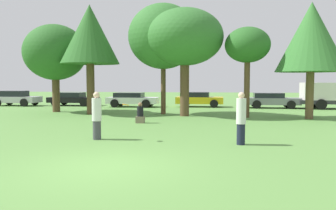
% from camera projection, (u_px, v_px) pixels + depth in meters
% --- Properties ---
extents(ground_plane, '(120.00, 120.00, 0.00)m').
position_uv_depth(ground_plane, '(105.00, 167.00, 8.45)').
color(ground_plane, '#5B8E42').
extents(person_thrower, '(0.35, 0.35, 1.74)m').
position_uv_depth(person_thrower, '(97.00, 116.00, 12.45)').
color(person_thrower, '#3F3F47').
rests_on(person_thrower, ground).
extents(person_catcher, '(0.33, 0.33, 1.77)m').
position_uv_depth(person_catcher, '(241.00, 118.00, 11.41)').
color(person_catcher, '#191E33').
rests_on(person_catcher, ground).
extents(frisbee, '(0.24, 0.23, 0.09)m').
position_uv_depth(frisbee, '(126.00, 105.00, 12.11)').
color(frisbee, orange).
extents(bystander_sitting, '(0.43, 0.36, 1.06)m').
position_uv_depth(bystander_sitting, '(140.00, 114.00, 17.45)').
color(bystander_sitting, '#726651').
rests_on(bystander_sitting, ground).
extents(tree_0, '(4.32, 4.32, 6.07)m').
position_uv_depth(tree_0, '(55.00, 53.00, 23.67)').
color(tree_0, brown).
rests_on(tree_0, ground).
extents(tree_1, '(3.77, 3.77, 7.03)m').
position_uv_depth(tree_1, '(90.00, 35.00, 21.82)').
color(tree_1, brown).
rests_on(tree_1, ground).
extents(tree_2, '(4.52, 4.52, 7.12)m').
position_uv_depth(tree_2, '(163.00, 37.00, 22.01)').
color(tree_2, brown).
rests_on(tree_2, ground).
extents(tree_3, '(4.71, 4.71, 6.57)m').
position_uv_depth(tree_3, '(185.00, 38.00, 20.76)').
color(tree_3, brown).
rests_on(tree_3, ground).
extents(tree_4, '(2.63, 2.63, 5.30)m').
position_uv_depth(tree_4, '(247.00, 46.00, 19.87)').
color(tree_4, brown).
rests_on(tree_4, ground).
extents(tree_5, '(3.89, 3.89, 6.56)m').
position_uv_depth(tree_5, '(311.00, 37.00, 19.08)').
color(tree_5, brown).
rests_on(tree_5, ground).
extents(parked_car_silver, '(4.06, 1.98, 1.32)m').
position_uv_depth(parked_car_silver, '(15.00, 98.00, 30.01)').
color(parked_car_silver, '#B2B2B7').
rests_on(parked_car_silver, ground).
extents(parked_car_black, '(4.28, 2.05, 1.17)m').
position_uv_depth(parked_car_black, '(73.00, 98.00, 30.12)').
color(parked_car_black, black).
rests_on(parked_car_black, ground).
extents(parked_car_white, '(4.30, 2.03, 1.19)m').
position_uv_depth(parked_car_white, '(132.00, 99.00, 28.63)').
color(parked_car_white, silver).
rests_on(parked_car_white, ground).
extents(parked_car_yellow, '(3.96, 2.06, 1.24)m').
position_uv_depth(parked_car_yellow, '(199.00, 99.00, 28.68)').
color(parked_car_yellow, gold).
rests_on(parked_car_yellow, ground).
extents(parked_car_grey, '(4.22, 1.94, 1.21)m').
position_uv_depth(parked_car_grey, '(271.00, 100.00, 27.38)').
color(parked_car_grey, slate).
rests_on(parked_car_grey, ground).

